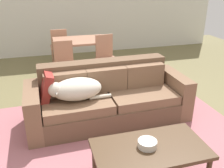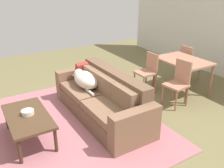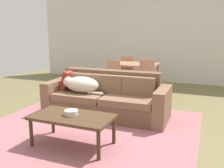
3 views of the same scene
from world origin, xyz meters
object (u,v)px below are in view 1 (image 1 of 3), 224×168
object	(u,v)px
couch	(108,98)
bowl_on_coffee_table	(147,144)
dog_on_left_cushion	(75,89)
dining_chair_near_left	(65,62)
dining_chair_far_left	(59,45)
coffee_table	(150,151)
dining_chair_near_right	(106,56)
throw_pillow_by_left_arm	(46,86)
dining_table	(80,43)

from	to	relation	value
couch	bowl_on_coffee_table	bearing A→B (deg)	-89.23
couch	dog_on_left_cushion	world-z (taller)	couch
dining_chair_near_left	dining_chair_far_left	size ratio (longest dim) A/B	0.99
coffee_table	dining_chair_near_left	distance (m)	2.83
dining_chair_near_left	dining_chair_near_right	xyz separation A→B (m)	(0.84, 0.11, 0.01)
coffee_table	dining_chair_near_left	world-z (taller)	dining_chair_near_left
dog_on_left_cushion	bowl_on_coffee_table	world-z (taller)	dog_on_left_cushion
couch	dining_chair_near_left	distance (m)	1.49
throw_pillow_by_left_arm	dining_chair_far_left	world-z (taller)	dining_chair_far_left
dining_chair_near_right	dining_chair_far_left	xyz separation A→B (m)	(-0.84, 1.16, -0.01)
dining_table	couch	bearing A→B (deg)	-88.04
dining_chair_near_right	dining_chair_near_left	bearing A→B (deg)	-179.79
dog_on_left_cushion	throw_pillow_by_left_arm	world-z (taller)	throw_pillow_by_left_arm
dog_on_left_cushion	throw_pillow_by_left_arm	distance (m)	0.41
dining_chair_near_left	bowl_on_coffee_table	bearing A→B (deg)	-80.06
throw_pillow_by_left_arm	dining_chair_far_left	bearing A→B (deg)	81.75
couch	throw_pillow_by_left_arm	world-z (taller)	couch
throw_pillow_by_left_arm	bowl_on_coffee_table	bearing A→B (deg)	-56.84
bowl_on_coffee_table	dining_table	size ratio (longest dim) A/B	0.17
dog_on_left_cushion	couch	bearing A→B (deg)	13.05
dog_on_left_cushion	bowl_on_coffee_table	distance (m)	1.34
dining_chair_near_left	throw_pillow_by_left_arm	bearing A→B (deg)	-106.37
dining_chair_near_right	dog_on_left_cushion	bearing A→B (deg)	-124.39
dining_table	dining_chair_far_left	bearing A→B (deg)	122.78
dining_table	dining_chair_far_left	world-z (taller)	dining_chair_far_left
dog_on_left_cushion	dining_chair_near_right	bearing A→B (deg)	61.43
couch	dining_chair_near_left	size ratio (longest dim) A/B	2.68
throw_pillow_by_left_arm	dining_table	world-z (taller)	throw_pillow_by_left_arm
dog_on_left_cushion	throw_pillow_by_left_arm	bearing A→B (deg)	156.46
bowl_on_coffee_table	dining_table	bearing A→B (deg)	91.94
dining_table	dining_chair_near_left	world-z (taller)	dining_chair_near_left
couch	throw_pillow_by_left_arm	size ratio (longest dim) A/B	5.99
throw_pillow_by_left_arm	dining_chair_near_left	xyz separation A→B (m)	(0.38, 1.37, -0.12)
bowl_on_coffee_table	dining_chair_near_left	size ratio (longest dim) A/B	0.22
dining_table	dining_chair_far_left	distance (m)	0.77
coffee_table	dining_chair_near_left	size ratio (longest dim) A/B	1.30
couch	dog_on_left_cushion	size ratio (longest dim) A/B	2.78
dog_on_left_cushion	dining_chair_near_left	bearing A→B (deg)	88.70
throw_pillow_by_left_arm	coffee_table	world-z (taller)	throw_pillow_by_left_arm
bowl_on_coffee_table	dining_table	xyz separation A→B (m)	(-0.12, 3.39, 0.19)
throw_pillow_by_left_arm	dining_chair_near_right	xyz separation A→B (m)	(1.22, 1.47, -0.10)
throw_pillow_by_left_arm	dining_table	bearing A→B (deg)	68.50
dining_chair_far_left	throw_pillow_by_left_arm	bearing A→B (deg)	81.40
throw_pillow_by_left_arm	coffee_table	distance (m)	1.70
dining_chair_near_right	dining_chair_far_left	distance (m)	1.43
couch	coffee_table	size ratio (longest dim) A/B	2.07
dining_chair_near_left	dining_chair_near_right	distance (m)	0.85
dog_on_left_cushion	dining_table	distance (m)	2.20
couch	bowl_on_coffee_table	world-z (taller)	couch
coffee_table	dining_chair_far_left	xyz separation A→B (m)	(-0.55, 4.04, 0.10)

